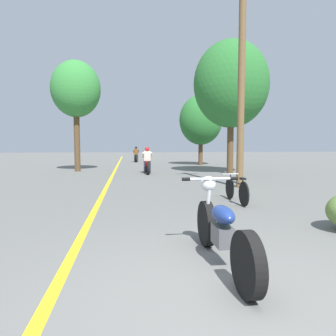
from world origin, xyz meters
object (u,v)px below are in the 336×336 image
roadside_tree_right_far (201,120)px  motorcycle_rider_lead (147,163)px  roadside_tree_right_near (231,84)px  utility_pole (241,80)px  motorcycle_rider_far (136,156)px  roadside_tree_left (76,90)px  bicycle_parked (236,190)px  motorcycle_foreground (221,229)px

roadside_tree_right_far → motorcycle_rider_lead: bearing=-125.4°
roadside_tree_right_near → roadside_tree_right_far: bearing=88.6°
utility_pole → motorcycle_rider_far: (-3.15, 16.50, -3.17)m
roadside_tree_left → bicycle_parked: (5.58, -10.03, -4.20)m
roadside_tree_right_near → motorcycle_rider_far: size_ratio=3.35×
roadside_tree_right_far → roadside_tree_left: 9.40m
roadside_tree_right_near → motorcycle_rider_far: (-4.48, 11.70, -4.01)m
roadside_tree_left → motorcycle_rider_lead: 5.79m
roadside_tree_right_near → motorcycle_foreground: roadside_tree_right_near is taller
roadside_tree_right_near → motorcycle_foreground: (-4.07, -11.28, -4.09)m
motorcycle_rider_lead → motorcycle_rider_far: bearing=91.5°
utility_pole → motorcycle_rider_lead: utility_pole is taller
utility_pole → motorcycle_foreground: size_ratio=3.29×
roadside_tree_left → motorcycle_rider_lead: bearing=-24.2°
roadside_tree_right_far → motorcycle_rider_far: (-4.66, 4.69, -2.80)m
roadside_tree_left → motorcycle_foreground: 14.97m
motorcycle_rider_lead → bicycle_parked: (1.76, -8.31, -0.20)m
motorcycle_foreground → motorcycle_rider_lead: 12.13m
bicycle_parked → roadside_tree_left: bearing=119.1°
utility_pole → motorcycle_rider_far: utility_pole is taller
utility_pole → bicycle_parked: bearing=-112.7°
roadside_tree_right_near → roadside_tree_left: 8.42m
bicycle_parked → motorcycle_rider_far: bearing=96.1°
roadside_tree_right_near → bicycle_parked: 8.90m
motorcycle_rider_lead → bicycle_parked: bearing=-78.0°
bicycle_parked → utility_pole: bearing=67.3°
bicycle_parked → motorcycle_foreground: bearing=-113.1°
roadside_tree_right_near → roadside_tree_right_far: (0.18, 7.01, -1.21)m
motorcycle_foreground → motorcycle_rider_lead: motorcycle_rider_lead is taller
utility_pole → roadside_tree_right_near: 5.05m
utility_pole → roadside_tree_right_far: utility_pole is taller
motorcycle_rider_lead → motorcycle_foreground: bearing=-89.4°
motorcycle_rider_lead → motorcycle_rider_far: size_ratio=1.07×
roadside_tree_right_near → motorcycle_rider_far: roadside_tree_right_near is taller
roadside_tree_right_far → roadside_tree_right_near: bearing=-91.4°
utility_pole → motorcycle_foreground: bearing=-112.9°
utility_pole → roadside_tree_right_far: 11.91m
roadside_tree_left → motorcycle_rider_far: 10.58m
roadside_tree_right_near → bicycle_parked: size_ratio=4.16×
roadside_tree_left → motorcycle_foreground: bearing=-74.1°
roadside_tree_right_near → motorcycle_rider_lead: size_ratio=3.12×
roadside_tree_right_near → roadside_tree_right_far: roadside_tree_right_near is taller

